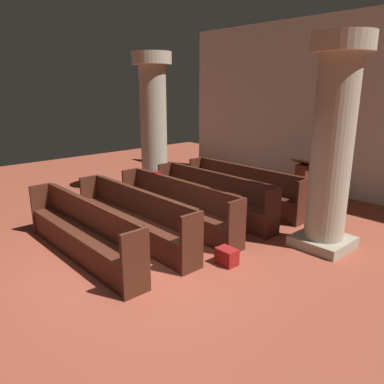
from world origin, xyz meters
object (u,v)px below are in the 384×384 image
pew_row_0 (243,186)px  pew_row_3 (134,215)px  lectern (302,184)px  kneeler_box_red (227,256)px  pew_row_4 (82,229)px  pew_row_1 (213,194)px  hymn_book (157,172)px  pew_row_2 (177,204)px  pillar_far_side (154,123)px  pillar_aisle_side (333,143)px

pew_row_0 → pew_row_3: size_ratio=1.00×
lectern → kneeler_box_red: bearing=-74.7°
pew_row_4 → kneeler_box_red: pew_row_4 is taller
pew_row_1 → kneeler_box_red: bearing=-39.5°
pew_row_3 → hymn_book: (-0.89, 1.21, 0.46)m
pew_row_3 → kneeler_box_red: bearing=17.4°
kneeler_box_red → pew_row_1: bearing=140.5°
pew_row_2 → lectern: size_ratio=3.02×
pew_row_0 → pew_row_2: (0.00, -2.04, 0.00)m
pew_row_0 → kneeler_box_red: size_ratio=9.83×
pew_row_0 → hymn_book: hymn_book is taller
pillar_far_side → lectern: 4.07m
pew_row_0 → hymn_book: bearing=-115.6°
pew_row_4 → hymn_book: size_ratio=16.46×
pew_row_0 → pew_row_1: 1.02m
pew_row_3 → pew_row_4: same height
pew_row_4 → lectern: bearing=82.2°
pew_row_1 → pew_row_4: 3.07m
pew_row_0 → pew_row_4: 4.09m
pew_row_1 → pew_row_2: size_ratio=1.00×
pew_row_1 → lectern: (0.74, 2.36, -0.06)m
pew_row_3 → kneeler_box_red: pew_row_3 is taller
pew_row_1 → lectern: bearing=72.6°
pew_row_4 → pillar_aisle_side: 4.41m
hymn_book → pew_row_1: bearing=43.2°
pillar_aisle_side → lectern: 3.02m
lectern → hymn_book: 3.63m
pew_row_2 → pew_row_3: (0.00, -1.02, 0.00)m
pillar_far_side → hymn_book: 2.07m
pew_row_0 → pew_row_3: bearing=-90.0°
pew_row_4 → lectern: (0.74, 5.43, -0.06)m
pew_row_0 → pillar_aisle_side: bearing=-15.7°
pew_row_2 → pew_row_3: same height
lectern → pillar_aisle_side: bearing=-49.8°
pew_row_2 → pillar_aisle_side: 3.12m
pew_row_2 → pillar_aisle_side: bearing=28.7°
pillar_aisle_side → kneeler_box_red: (-0.67, -1.81, -1.73)m
pew_row_4 → pew_row_0: bearing=90.0°
hymn_book → kneeler_box_red: size_ratio=0.60×
pillar_aisle_side → pew_row_3: bearing=-136.1°
pew_row_2 → pillar_far_side: size_ratio=0.91×
pillar_far_side → hymn_book: bearing=-35.1°
pew_row_1 → pew_row_4: same height
lectern → kneeler_box_red: (1.05, -3.85, -0.32)m
pillar_aisle_side → pew_row_1: bearing=-172.4°
pew_row_2 → kneeler_box_red: pew_row_2 is taller
pew_row_4 → lectern: lectern is taller
pillar_far_side → hymn_book: size_ratio=18.09×
pew_row_3 → kneeler_box_red: (1.80, 0.56, -0.37)m
pew_row_4 → pillar_aisle_side: pillar_aisle_side is taller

